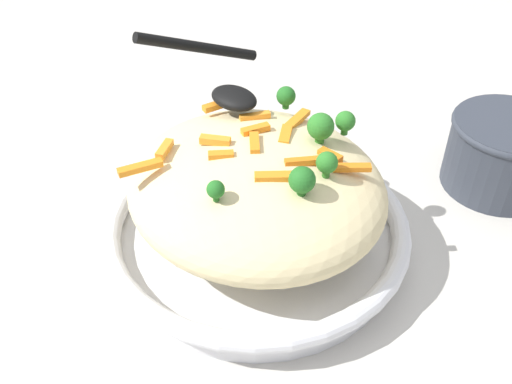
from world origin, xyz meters
TOP-DOWN VIEW (x-y plane):
  - ground_plane at (0.00, 0.00)m, footprint 2.40×2.40m
  - serving_bowl at (0.00, 0.00)m, footprint 0.32×0.32m
  - pasta_mound at (0.00, 0.00)m, footprint 0.27×0.25m
  - carrot_piece_0 at (-0.04, 0.02)m, footprint 0.03×0.04m
  - carrot_piece_1 at (0.04, 0.02)m, footprint 0.03×0.02m
  - carrot_piece_2 at (0.06, 0.09)m, footprint 0.02×0.04m
  - carrot_piece_3 at (0.09, -0.03)m, footprint 0.01×0.03m
  - carrot_piece_4 at (0.02, 0.03)m, footprint 0.02×0.02m
  - carrot_piece_5 at (-0.04, -0.02)m, footprint 0.03×0.03m
  - carrot_piece_6 at (0.02, -0.02)m, footprint 0.02×0.03m
  - carrot_piece_7 at (-0.05, -0.05)m, footprint 0.02×0.01m
  - carrot_piece_8 at (-0.08, -0.05)m, footprint 0.03×0.03m
  - carrot_piece_9 at (0.01, -0.07)m, footprint 0.02×0.04m
  - carrot_piece_10 at (-0.00, -0.04)m, footprint 0.03×0.03m
  - carrot_piece_11 at (0.07, 0.06)m, footprint 0.02×0.03m
  - carrot_piece_12 at (0.01, -0.01)m, footprint 0.03×0.03m
  - carrot_piece_13 at (0.05, -0.05)m, footprint 0.02×0.03m
  - broccoli_floret_0 at (-0.07, -0.02)m, footprint 0.02×0.02m
  - broccoli_floret_1 at (-0.02, 0.07)m, footprint 0.02×0.02m
  - broccoli_floret_2 at (-0.03, -0.09)m, footprint 0.02×0.02m
  - broccoli_floret_3 at (-0.07, 0.01)m, footprint 0.02×0.02m
  - broccoli_floret_4 at (0.04, -0.09)m, footprint 0.02×0.02m
  - broccoli_floret_5 at (-0.03, -0.06)m, footprint 0.03×0.03m
  - serving_spoon at (0.10, -0.05)m, footprint 0.12×0.15m
  - companion_bowl at (-0.13, -0.29)m, footprint 0.14×0.14m

SIDE VIEW (x-z plane):
  - ground_plane at x=0.00m, z-range 0.00..0.00m
  - serving_bowl at x=0.00m, z-range 0.00..0.05m
  - companion_bowl at x=-0.13m, z-range 0.00..0.09m
  - pasta_mound at x=0.00m, z-range 0.04..0.13m
  - carrot_piece_8 at x=-0.08m, z-range 0.12..0.13m
  - carrot_piece_9 at x=0.01m, z-range 0.12..0.13m
  - carrot_piece_2 at x=0.06m, z-range 0.12..0.13m
  - carrot_piece_3 at x=0.09m, z-range 0.12..0.13m
  - carrot_piece_11 at x=0.07m, z-range 0.12..0.13m
  - carrot_piece_7 at x=-0.05m, z-range 0.12..0.13m
  - carrot_piece_13 at x=0.05m, z-range 0.12..0.13m
  - carrot_piece_10 at x=0.00m, z-range 0.13..0.13m
  - carrot_piece_0 at x=-0.04m, z-range 0.13..0.13m
  - carrot_piece_4 at x=0.02m, z-range 0.13..0.13m
  - carrot_piece_5 at x=-0.04m, z-range 0.13..0.13m
  - carrot_piece_1 at x=0.04m, z-range 0.13..0.14m
  - carrot_piece_12 at x=0.01m, z-range 0.13..0.13m
  - carrot_piece_6 at x=0.02m, z-range 0.13..0.13m
  - broccoli_floret_1 at x=-0.02m, z-range 0.12..0.14m
  - broccoli_floret_4 at x=0.04m, z-range 0.12..0.15m
  - broccoli_floret_2 at x=-0.03m, z-range 0.12..0.15m
  - broccoli_floret_3 at x=-0.07m, z-range 0.12..0.15m
  - broccoli_floret_0 at x=-0.07m, z-range 0.13..0.15m
  - broccoli_floret_5 at x=-0.03m, z-range 0.12..0.16m
  - serving_spoon at x=0.10m, z-range 0.11..0.19m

